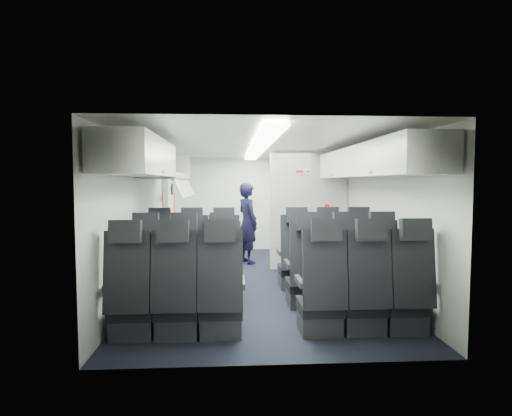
{
  "coord_description": "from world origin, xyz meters",
  "views": [
    {
      "loc": [
        -0.4,
        -6.36,
        1.59
      ],
      "look_at": [
        0.0,
        0.4,
        1.15
      ],
      "focal_mm": 28.0,
      "sensor_mm": 36.0,
      "label": 1
    }
  ],
  "objects": [
    {
      "name": "flight_attendant",
      "position": [
        -0.1,
        1.43,
        0.79
      ],
      "size": [
        0.59,
        0.68,
        1.58
      ],
      "primitive_type": "imported",
      "rotation": [
        0.0,
        0.0,
        2.01
      ],
      "color": "black",
      "rests_on": "ground"
    },
    {
      "name": "carry_on_bag",
      "position": [
        -1.44,
        -0.36,
        1.82
      ],
      "size": [
        0.4,
        0.31,
        0.22
      ],
      "primitive_type": "cube",
      "rotation": [
        0.0,
        0.0,
        0.12
      ],
      "color": "black",
      "rests_on": "overhead_bin_left_front_open"
    },
    {
      "name": "cabin_shell",
      "position": [
        0.0,
        0.0,
        1.12
      ],
      "size": [
        3.41,
        6.01,
        2.16
      ],
      "color": "black",
      "rests_on": "ground"
    },
    {
      "name": "seat_row_rear",
      "position": [
        -0.0,
        -2.33,
        0.4
      ],
      "size": [
        3.33,
        0.56,
        1.24
      ],
      "color": "black",
      "rests_on": "cabin_shell"
    },
    {
      "name": "boarding_door",
      "position": [
        -1.64,
        1.55,
        0.95
      ],
      "size": [
        0.12,
        1.27,
        1.86
      ],
      "color": "silver",
      "rests_on": "cabin_shell"
    },
    {
      "name": "galley_unit",
      "position": [
        0.95,
        2.72,
        0.95
      ],
      "size": [
        0.85,
        0.52,
        1.9
      ],
      "color": "#939399",
      "rests_on": "cabin_shell"
    },
    {
      "name": "overhead_bin_left_rear",
      "position": [
        -1.4,
        -2.0,
        1.86
      ],
      "size": [
        0.53,
        1.8,
        0.4
      ],
      "color": "white",
      "rests_on": "cabin_shell"
    },
    {
      "name": "overhead_bin_right_front",
      "position": [
        1.4,
        -0.25,
        1.86
      ],
      "size": [
        0.53,
        1.7,
        0.4
      ],
      "color": "white",
      "rests_on": "cabin_shell"
    },
    {
      "name": "papers",
      "position": [
        0.09,
        1.38,
        1.08
      ],
      "size": [
        0.22,
        0.06,
        0.15
      ],
      "primitive_type": "cube",
      "rotation": [
        0.0,
        0.0,
        -0.18
      ],
      "color": "white",
      "rests_on": "flight_attendant"
    },
    {
      "name": "seat_row_front",
      "position": [
        -0.0,
        -0.53,
        0.4
      ],
      "size": [
        3.33,
        0.56,
        1.24
      ],
      "color": "black",
      "rests_on": "cabin_shell"
    },
    {
      "name": "overhead_bin_left_front_open",
      "position": [
        -1.44,
        -0.25,
        1.74
      ],
      "size": [
        0.64,
        1.7,
        0.72
      ],
      "color": "#9E9E93",
      "rests_on": "cabin_shell"
    },
    {
      "name": "bulkhead_partition",
      "position": [
        0.98,
        0.8,
        1.08
      ],
      "size": [
        1.4,
        0.15,
        2.13
      ],
      "color": "silver",
      "rests_on": "cabin_shell"
    },
    {
      "name": "overhead_bin_right_rear",
      "position": [
        1.4,
        -2.0,
        1.86
      ],
      "size": [
        0.53,
        1.8,
        0.4
      ],
      "color": "white",
      "rests_on": "cabin_shell"
    },
    {
      "name": "seat_row_mid",
      "position": [
        -0.0,
        -1.43,
        0.4
      ],
      "size": [
        3.33,
        0.56,
        1.24
      ],
      "color": "black",
      "rests_on": "cabin_shell"
    }
  ]
}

